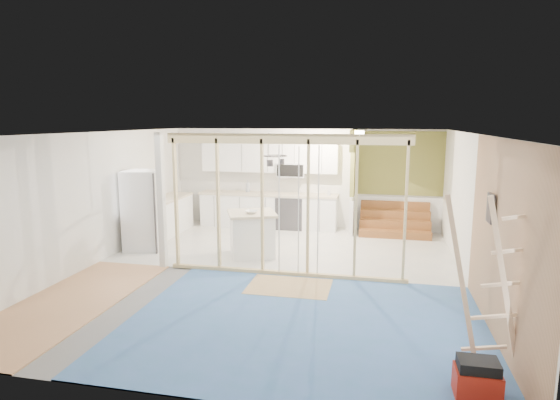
% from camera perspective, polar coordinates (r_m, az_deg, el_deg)
% --- Properties ---
extents(room, '(7.01, 8.01, 2.61)m').
position_cam_1_polar(room, '(8.45, -1.40, -0.68)').
color(room, slate).
rests_on(room, ground).
extents(floor_overlays, '(7.00, 8.00, 0.03)m').
position_cam_1_polar(floor_overlays, '(8.82, -0.80, -8.90)').
color(floor_overlays, beige).
rests_on(floor_overlays, room).
extents(stud_frame, '(4.66, 0.14, 2.60)m').
position_cam_1_polar(stud_frame, '(8.46, -2.83, 1.22)').
color(stud_frame, beige).
rests_on(stud_frame, room).
extents(base_cabinets, '(4.45, 2.24, 0.93)m').
position_cam_1_polar(base_cabinets, '(12.21, -5.03, -1.44)').
color(base_cabinets, white).
rests_on(base_cabinets, room).
extents(upper_cabinets, '(3.60, 0.41, 0.85)m').
position_cam_1_polar(upper_cabinets, '(12.26, -1.05, 5.03)').
color(upper_cabinets, white).
rests_on(upper_cabinets, room).
extents(green_partition, '(2.25, 1.51, 2.60)m').
position_cam_1_polar(green_partition, '(11.89, 12.45, 0.40)').
color(green_partition, olive).
rests_on(green_partition, room).
extents(pot_rack, '(0.52, 0.52, 0.72)m').
position_cam_1_polar(pot_rack, '(10.26, -0.60, 5.09)').
color(pot_rack, black).
rests_on(pot_rack, room).
extents(sheathing_panel, '(0.02, 4.00, 2.60)m').
position_cam_1_polar(sheathing_panel, '(6.45, 25.58, -4.94)').
color(sheathing_panel, tan).
rests_on(sheathing_panel, room).
extents(electrical_panel, '(0.04, 0.30, 0.40)m').
position_cam_1_polar(electrical_panel, '(6.94, 24.27, -0.90)').
color(electrical_panel, '#3C3B41').
rests_on(electrical_panel, room).
extents(ceiling_light, '(0.32, 0.32, 0.08)m').
position_cam_1_polar(ceiling_light, '(11.10, 9.40, 8.13)').
color(ceiling_light, '#FFEABF').
rests_on(ceiling_light, room).
extents(fridge, '(0.91, 0.88, 1.76)m').
position_cam_1_polar(fridge, '(10.62, -16.32, -1.24)').
color(fridge, silver).
rests_on(fridge, room).
extents(island, '(1.25, 1.25, 0.94)m').
position_cam_1_polar(island, '(9.82, -3.44, -4.19)').
color(island, white).
rests_on(island, room).
extents(bowl, '(0.27, 0.27, 0.06)m').
position_cam_1_polar(bowl, '(9.59, -3.49, -1.46)').
color(bowl, white).
rests_on(bowl, island).
extents(soap_bottle_a, '(0.14, 0.14, 0.32)m').
position_cam_1_polar(soap_bottle_a, '(12.48, -3.94, 1.71)').
color(soap_bottle_a, '#A1A8B3').
rests_on(soap_bottle_a, base_cabinets).
extents(soap_bottle_b, '(0.09, 0.09, 0.18)m').
position_cam_1_polar(soap_bottle_b, '(11.94, 6.00, 0.98)').
color(soap_bottle_b, silver).
rests_on(soap_bottle_b, base_cabinets).
extents(toolbox, '(0.45, 0.34, 0.42)m').
position_cam_1_polar(toolbox, '(5.51, 22.91, -19.56)').
color(toolbox, maroon).
rests_on(toolbox, room).
extents(ladder, '(1.08, 0.08, 2.01)m').
position_cam_1_polar(ladder, '(5.74, 24.10, -9.40)').
color(ladder, beige).
rests_on(ladder, room).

